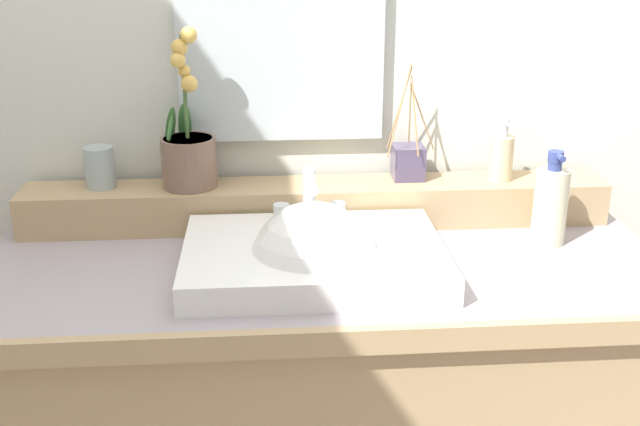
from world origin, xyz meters
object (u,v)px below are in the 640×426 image
object	(u,v)px
tumbler_cup	(100,167)
lotion_bottle	(550,204)
soap_dispenser	(501,156)
reed_diffuser	(408,161)
potted_plant	(188,150)
sink_basin	(314,262)

from	to	relation	value
tumbler_cup	lotion_bottle	distance (m)	0.92
lotion_bottle	tumbler_cup	bearing A→B (deg)	170.05
soap_dispenser	reed_diffuser	distance (m)	0.20
reed_diffuser	soap_dispenser	bearing A→B (deg)	-6.64
potted_plant	lotion_bottle	distance (m)	0.74
sink_basin	reed_diffuser	size ratio (longest dim) A/B	1.92
potted_plant	reed_diffuser	bearing A→B (deg)	2.45
potted_plant	lotion_bottle	world-z (taller)	potted_plant
tumbler_cup	reed_diffuser	size ratio (longest dim) A/B	0.35
potted_plant	tumbler_cup	world-z (taller)	potted_plant
sink_basin	lotion_bottle	world-z (taller)	lotion_bottle
sink_basin	tumbler_cup	distance (m)	0.51
lotion_bottle	reed_diffuser	bearing A→B (deg)	146.63
sink_basin	soap_dispenser	world-z (taller)	soap_dispenser
soap_dispenser	sink_basin	bearing A→B (deg)	-148.68
sink_basin	lotion_bottle	bearing A→B (deg)	12.79
sink_basin	tumbler_cup	size ratio (longest dim) A/B	5.53
potted_plant	reed_diffuser	size ratio (longest dim) A/B	1.33
reed_diffuser	tumbler_cup	bearing A→B (deg)	-179.10
potted_plant	soap_dispenser	xyz separation A→B (m)	(0.66, -0.00, -0.03)
sink_basin	potted_plant	bearing A→B (deg)	133.19
tumbler_cup	soap_dispenser	bearing A→B (deg)	-0.86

